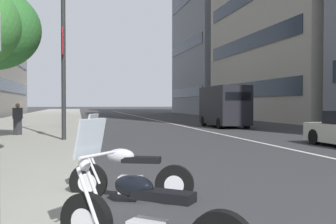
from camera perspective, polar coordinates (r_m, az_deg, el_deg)
name	(u,v)px	position (r m, az deg, el deg)	size (l,w,h in m)	color
sidewalk_right_plaza	(29,124)	(32.00, -19.56, -1.66)	(160.00, 8.09, 0.15)	gray
lane_centre_stripe	(159,121)	(37.53, -1.37, -1.28)	(110.00, 0.16, 0.01)	silver
motorcycle_nearest_camera	(144,221)	(4.21, -3.43, -15.43)	(1.54, 1.80, 1.49)	black
motorcycle_under_tarp	(128,176)	(6.67, -5.76, -9.24)	(0.91, 2.02, 1.48)	black
delivery_van_ahead	(224,106)	(27.82, 8.12, 0.94)	(5.39, 2.24, 2.84)	black
street_lamp_with_banners	(72,8)	(17.30, -13.76, 14.40)	(1.26, 2.65, 9.38)	#232326
pedestrian_on_plaza	(18,119)	(20.14, -20.96, -0.98)	(0.48, 0.45, 1.51)	#2D2D33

